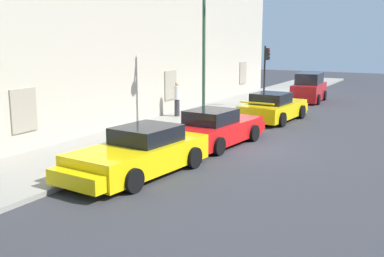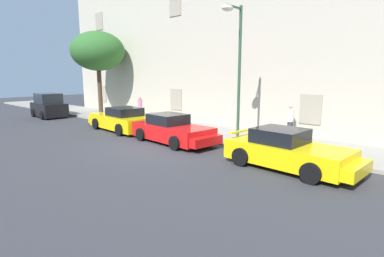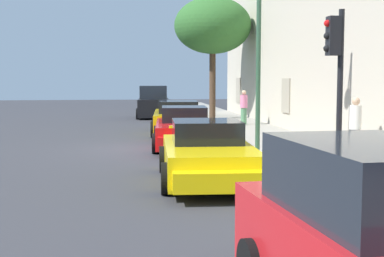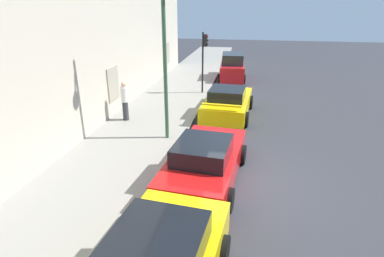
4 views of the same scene
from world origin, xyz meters
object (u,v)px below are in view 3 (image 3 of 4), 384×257
object	(u,v)px
sportscar_yellow_flank	(185,131)
tree_near_kerb	(213,26)
pedestrian_strolling	(355,127)
hatchback_parked	(370,247)
traffic_light	(336,73)
street_lamp	(246,8)
pedestrian_admiring	(244,107)
sportscar_white_middle	(208,157)
hatchback_distant	(153,103)
sportscar_red_lead	(178,119)

from	to	relation	value
sportscar_yellow_flank	tree_near_kerb	world-z (taller)	tree_near_kerb
tree_near_kerb	pedestrian_strolling	xyz separation A→B (m)	(15.49, 1.33, -4.12)
pedestrian_strolling	tree_near_kerb	bearing A→B (deg)	-175.10
hatchback_parked	sportscar_yellow_flank	bearing A→B (deg)	-179.39
sportscar_yellow_flank	hatchback_parked	bearing A→B (deg)	0.61
tree_near_kerb	traffic_light	xyz separation A→B (m)	(20.74, -1.40, -2.67)
sportscar_yellow_flank	pedestrian_strolling	size ratio (longest dim) A/B	2.83
tree_near_kerb	hatchback_parked	bearing A→B (deg)	-6.29
traffic_light	pedestrian_strolling	size ratio (longest dim) A/B	1.98
sportscar_yellow_flank	street_lamp	size ratio (longest dim) A/B	0.78
sportscar_yellow_flank	pedestrian_strolling	bearing A→B (deg)	46.17
pedestrian_admiring	sportscar_white_middle	bearing A→B (deg)	-16.17
street_lamp	pedestrian_strolling	size ratio (longest dim) A/B	3.62
street_lamp	pedestrian_strolling	bearing A→B (deg)	59.84
street_lamp	sportscar_white_middle	bearing A→B (deg)	-24.82
tree_near_kerb	street_lamp	bearing A→B (deg)	-5.77
hatchback_distant	street_lamp	world-z (taller)	street_lamp
hatchback_parked	street_lamp	world-z (taller)	street_lamp
sportscar_yellow_flank	street_lamp	distance (m)	4.78
sportscar_white_middle	hatchback_parked	bearing A→B (deg)	2.44
sportscar_red_lead	hatchback_parked	bearing A→B (deg)	-0.48
hatchback_parked	pedestrian_strolling	distance (m)	10.35
sportscar_white_middle	sportscar_red_lead	bearing A→B (deg)	177.53
sportscar_yellow_flank	hatchback_distant	size ratio (longest dim) A/B	1.34
sportscar_yellow_flank	sportscar_white_middle	distance (m)	6.08
tree_near_kerb	traffic_light	distance (m)	20.96
traffic_light	pedestrian_strolling	world-z (taller)	traffic_light
sportscar_yellow_flank	hatchback_distant	xyz separation A→B (m)	(-14.00, -0.18, 0.25)
traffic_light	sportscar_white_middle	bearing A→B (deg)	-152.48
sportscar_yellow_flank	traffic_light	world-z (taller)	traffic_light
hatchback_parked	hatchback_distant	world-z (taller)	hatchback_distant
sportscar_yellow_flank	street_lamp	xyz separation A→B (m)	(2.47, 1.49, 3.81)
sportscar_white_middle	pedestrian_admiring	distance (m)	14.05
sportscar_red_lead	pedestrian_strolling	xyz separation A→B (m)	(9.00, 3.93, 0.42)
traffic_light	sportscar_red_lead	bearing A→B (deg)	-175.17
sportscar_red_lead	hatchback_parked	world-z (taller)	hatchback_parked
hatchback_parked	pedestrian_admiring	xyz separation A→B (m)	(-20.97, 3.59, 0.15)
sportscar_white_middle	pedestrian_admiring	world-z (taller)	pedestrian_admiring
sportscar_red_lead	tree_near_kerb	distance (m)	8.34
sportscar_yellow_flank	traffic_light	distance (m)	9.61
sportscar_yellow_flank	hatchback_distant	distance (m)	14.00
sportscar_white_middle	hatchback_parked	distance (m)	7.49
sportscar_red_lead	street_lamp	xyz separation A→B (m)	(7.41, 1.20, 3.79)
hatchback_distant	street_lamp	size ratio (longest dim) A/B	0.58
sportscar_white_middle	traffic_light	world-z (taller)	traffic_light
hatchback_parked	street_lamp	bearing A→B (deg)	173.05
sportscar_white_middle	hatchback_distant	size ratio (longest dim) A/B	1.30
street_lamp	hatchback_distant	bearing A→B (deg)	-174.20
sportscar_white_middle	traffic_light	size ratio (longest dim) A/B	1.39
hatchback_distant	pedestrian_strolling	size ratio (longest dim) A/B	2.11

